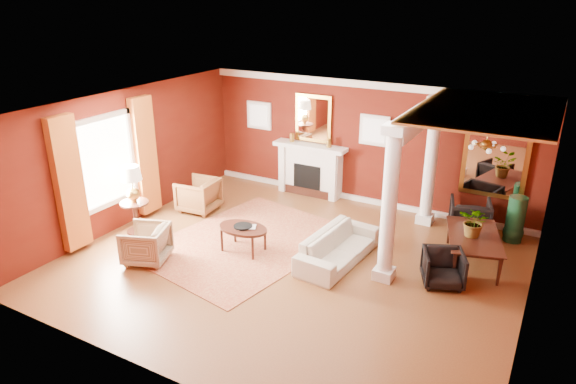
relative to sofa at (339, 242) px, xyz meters
The scene contains 27 objects.
ground 0.96m from the sofa, 145.95° to the right, with size 8.00×8.00×0.00m, color brown.
room_shell 1.85m from the sofa, 145.95° to the right, with size 8.04×7.04×2.92m.
fireplace 3.49m from the sofa, 125.70° to the left, with size 1.85×0.42×1.29m.
overmantel_mirror 3.89m from the sofa, 124.42° to the left, with size 0.95×0.07×1.15m.
flank_window_left 4.86m from the sofa, 140.30° to the left, with size 0.70×0.07×0.70m.
flank_window_right 3.32m from the sofa, 99.16° to the left, with size 0.70×0.07×0.70m.
left_window 4.86m from the sofa, 166.71° to the right, with size 0.21×2.55×2.60m.
column_front 1.43m from the sofa, 11.21° to the right, with size 0.36×0.36×2.80m.
column_back 2.88m from the sofa, 68.83° to the left, with size 0.36×0.36×2.80m.
header_beam 2.81m from the sofa, 55.40° to the left, with size 0.30×3.20×0.32m, color white.
amber_ceiling 3.49m from the sofa, 30.66° to the left, with size 2.30×3.40×0.04m, color #CB863B.
dining_mirror 3.85m from the sofa, 53.75° to the left, with size 1.30×0.07×1.70m.
chandelier 3.14m from the sofa, 31.06° to the left, with size 0.60×0.62×0.75m.
crown_trim 3.90m from the sofa, 103.80° to the left, with size 8.00×0.08×0.16m, color white.
base_trim 3.07m from the sofa, 103.80° to the left, with size 8.00×0.08×0.12m, color white.
rug 1.99m from the sofa, behind, with size 2.92×3.89×0.02m, color maroon.
sofa is the anchor object (origin of this frame).
armchair_leopard 3.85m from the sofa, behind, with size 0.82×0.77×0.84m, color black.
armchair_stripe 3.60m from the sofa, 150.77° to the right, with size 0.77×0.72×0.79m, color tan.
coffee_table 1.86m from the sofa, 163.38° to the right, with size 1.02×1.02×0.51m.
coffee_book 1.79m from the sofa, 163.59° to the right, with size 0.17×0.02×0.23m, color black.
side_table 4.36m from the sofa, 167.75° to the right, with size 0.59×0.59×1.47m.
dining_table 2.52m from the sofa, 27.22° to the left, with size 1.63×0.57×0.91m, color black.
dining_chair_near 1.92m from the sofa, ahead, with size 0.67×0.63×0.69m, color black.
dining_chair_far 3.09m from the sofa, 51.89° to the left, with size 0.80×0.75×0.82m, color black.
green_urn 3.74m from the sofa, 42.14° to the left, with size 0.40×0.40×0.97m.
potted_plant 2.56m from the sofa, 26.21° to the left, with size 0.53×0.59×0.46m, color #26591E.
Camera 1 is at (4.06, -7.45, 4.77)m, focal length 32.00 mm.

